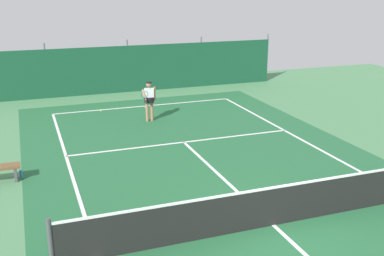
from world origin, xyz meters
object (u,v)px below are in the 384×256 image
Objects in this scene: water_bottle at (21,174)px; tennis_net at (274,206)px; tennis_player at (149,98)px; parked_car at (61,72)px; tennis_ball_near_player at (101,111)px.

tennis_net is at bearing -42.31° from water_bottle.
tennis_player is 0.37× the size of parked_car.
water_bottle is (-2.32, -12.46, -0.72)m from parked_car.
tennis_player is 24.85× the size of tennis_ball_near_player.
tennis_player is 2.90m from tennis_ball_near_player.
water_bottle is at bearing -117.45° from tennis_ball_near_player.
water_bottle is (-5.09, -4.44, -0.84)m from tennis_player.
tennis_ball_near_player is (-1.64, 2.20, -0.93)m from tennis_player.
tennis_net is at bearing -72.83° from parked_car.
tennis_net is at bearing 94.09° from tennis_player.
parked_car is at bearing 100.38° from tennis_net.
tennis_player is at bearing -64.14° from parked_car.
parked_car reaches higher than water_bottle.
tennis_net is 153.33× the size of tennis_ball_near_player.
parked_car is (-2.77, 8.02, -0.12)m from tennis_player.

